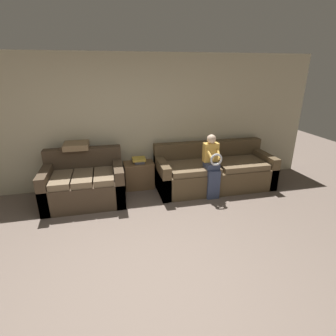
% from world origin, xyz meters
% --- Properties ---
extents(ground_plane, '(14.00, 14.00, 0.00)m').
position_xyz_m(ground_plane, '(0.00, 0.00, 0.00)').
color(ground_plane, '#6B5B51').
extents(wall_back, '(7.87, 0.06, 2.55)m').
position_xyz_m(wall_back, '(0.00, 2.94, 1.27)').
color(wall_back, '#BCB293').
rests_on(wall_back, ground_plane).
extents(couch_main, '(2.30, 0.95, 0.86)m').
position_xyz_m(couch_main, '(1.72, 2.42, 0.32)').
color(couch_main, brown).
rests_on(couch_main, ground_plane).
extents(couch_side, '(1.37, 0.94, 0.91)m').
position_xyz_m(couch_side, '(-0.78, 2.35, 0.33)').
color(couch_side, '#473828').
rests_on(couch_side, ground_plane).
extents(child_left_seated, '(0.28, 0.37, 1.16)m').
position_xyz_m(child_left_seated, '(1.51, 2.02, 0.65)').
color(child_left_seated, '#384260').
rests_on(child_left_seated, ground_plane).
extents(side_shelf, '(0.59, 0.38, 0.53)m').
position_xyz_m(side_shelf, '(0.25, 2.70, 0.27)').
color(side_shelf, brown).
rests_on(side_shelf, ground_plane).
extents(book_stack, '(0.26, 0.23, 0.10)m').
position_xyz_m(book_stack, '(0.26, 2.70, 0.58)').
color(book_stack, '#4C4C56').
rests_on(book_stack, side_shelf).
extents(throw_pillow, '(0.43, 0.43, 0.10)m').
position_xyz_m(throw_pillow, '(-0.87, 2.68, 0.96)').
color(throw_pillow, '#846B4C').
rests_on(throw_pillow, couch_side).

